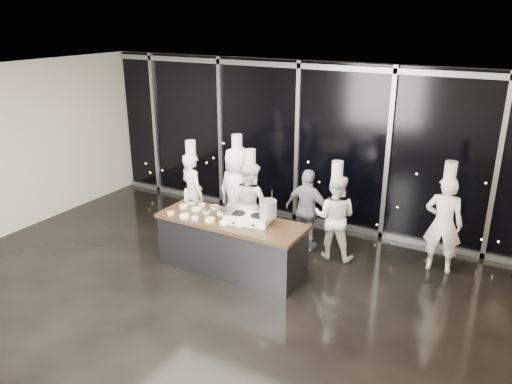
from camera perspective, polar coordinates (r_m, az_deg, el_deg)
ground at (r=7.78m, az=-6.35°, el=-11.53°), size 9.00×9.00×0.00m
room_shell at (r=6.79m, az=-5.84°, el=4.46°), size 9.02×7.02×3.21m
window_wall at (r=9.94m, az=4.83°, el=5.56°), size 8.90×0.11×3.20m
demo_counter at (r=8.22m, az=-2.83°, el=-6.03°), size 2.46×0.86×0.90m
stove at (r=7.91m, az=-0.93°, el=-3.01°), size 0.76×0.55×0.14m
frying_pan at (r=7.98m, az=-3.22°, el=-2.08°), size 0.47×0.31×0.04m
stock_pot at (r=7.73m, az=1.37°, el=-1.90°), size 0.32×0.32×0.27m
prep_bowls at (r=8.23m, az=-5.62°, el=-2.48°), size 1.40×0.73×0.05m
squeeze_bottle at (r=8.86m, az=-7.99°, el=-0.28°), size 0.07×0.07×0.25m
chef_far_left at (r=9.46m, az=-7.26°, el=-0.14°), size 0.70×0.59×1.85m
chef_left at (r=9.24m, az=-2.12°, el=-0.08°), size 0.92×0.66×1.99m
chef_center at (r=9.05m, az=-0.64°, el=-1.20°), size 0.91×0.82×1.78m
guest at (r=8.85m, az=5.93°, el=-2.09°), size 0.91×0.45×1.49m
chef_right at (r=8.60m, az=8.99°, el=-2.76°), size 0.80×0.67×1.74m
chef_side at (r=8.60m, az=20.63°, el=-3.30°), size 0.63×0.44×1.87m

